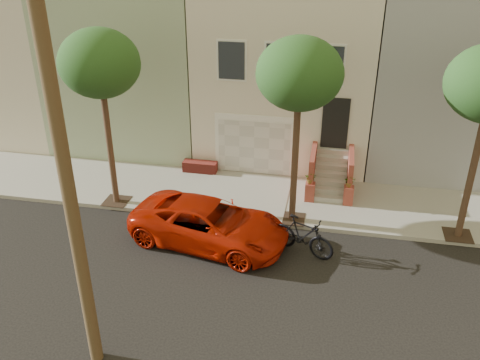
# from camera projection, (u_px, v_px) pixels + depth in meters

# --- Properties ---
(ground) EXTENTS (90.00, 90.00, 0.00)m
(ground) POSITION_uv_depth(u_px,v_px,m) (243.00, 289.00, 14.83)
(ground) COLOR black
(ground) RESTS_ON ground
(sidewalk) EXTENTS (40.00, 3.70, 0.15)m
(sidewalk) POSITION_uv_depth(u_px,v_px,m) (269.00, 198.00, 19.47)
(sidewalk) COLOR gray
(sidewalk) RESTS_ON ground
(house_row) EXTENTS (33.10, 11.70, 7.00)m
(house_row) POSITION_uv_depth(u_px,v_px,m) (290.00, 65.00, 22.93)
(house_row) COLOR beige
(house_row) RESTS_ON sidewalk
(tree_left) EXTENTS (2.70, 2.57, 6.30)m
(tree_left) POSITION_uv_depth(u_px,v_px,m) (100.00, 64.00, 16.77)
(tree_left) COLOR #2D2116
(tree_left) RESTS_ON sidewalk
(tree_mid) EXTENTS (2.70, 2.57, 6.30)m
(tree_mid) POSITION_uv_depth(u_px,v_px,m) (299.00, 75.00, 15.66)
(tree_mid) COLOR #2D2116
(tree_mid) RESTS_ON sidewalk
(pickup_truck) EXTENTS (5.50, 3.31, 1.43)m
(pickup_truck) POSITION_uv_depth(u_px,v_px,m) (210.00, 224.00, 16.64)
(pickup_truck) COLOR #AD1705
(pickup_truck) RESTS_ON ground
(motorcycle) EXTENTS (2.20, 1.39, 1.28)m
(motorcycle) POSITION_uv_depth(u_px,v_px,m) (303.00, 236.00, 16.15)
(motorcycle) COLOR black
(motorcycle) RESTS_ON ground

